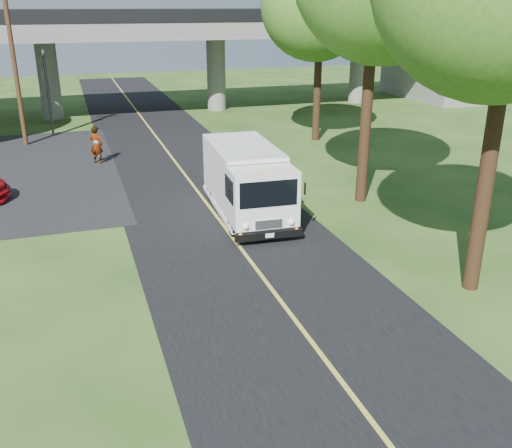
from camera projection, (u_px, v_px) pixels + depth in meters
name	position (u px, v px, depth m)	size (l,w,h in m)	color
ground	(308.00, 338.00, 13.98)	(120.00, 120.00, 0.00)	#254317
road	(210.00, 208.00, 22.83)	(7.00, 90.00, 0.02)	black
lane_line	(210.00, 207.00, 22.83)	(0.12, 90.00, 0.01)	gold
overpass	(134.00, 50.00, 40.68)	(54.00, 10.00, 7.30)	slate
traffic_signal	(47.00, 83.00, 34.11)	(0.18, 0.22, 5.20)	black
utility_pole	(14.00, 63.00, 31.40)	(1.60, 0.26, 9.00)	#472D19
step_van	(246.00, 179.00, 21.60)	(2.64, 6.41, 2.64)	white
pedestrian	(96.00, 145.00, 28.93)	(0.70, 0.46, 1.93)	gray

